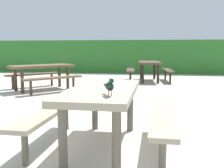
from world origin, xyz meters
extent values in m
plane|color=beige|center=(0.00, 0.00, 0.00)|extent=(60.00, 60.00, 0.00)
cube|color=#2D6B28|center=(0.00, 10.71, 0.82)|extent=(28.00, 1.96, 1.65)
cube|color=gray|center=(-0.17, -0.12, 0.70)|extent=(0.78, 1.81, 0.07)
cylinder|color=#635B4C|center=(-0.45, -0.82, 0.33)|extent=(0.09, 0.09, 0.67)
cylinder|color=#635B4C|center=(0.09, -0.83, 0.33)|extent=(0.09, 0.09, 0.67)
cylinder|color=#635B4C|center=(-0.43, 0.58, 0.33)|extent=(0.09, 0.09, 0.67)
cylinder|color=#635B4C|center=(0.10, 0.58, 0.33)|extent=(0.09, 0.09, 0.67)
cube|color=gray|center=(-0.87, -0.12, 0.41)|extent=(0.30, 1.71, 0.05)
cylinder|color=#635B4C|center=(-0.88, -0.76, 0.20)|extent=(0.07, 0.07, 0.39)
cylinder|color=#635B4C|center=(-0.87, 0.52, 0.20)|extent=(0.07, 0.07, 0.39)
cube|color=gray|center=(0.53, -0.13, 0.41)|extent=(0.30, 1.71, 0.05)
cylinder|color=#635B4C|center=(0.52, -0.77, 0.20)|extent=(0.07, 0.07, 0.39)
cylinder|color=#635B4C|center=(0.53, 0.51, 0.20)|extent=(0.07, 0.07, 0.39)
ellipsoid|color=black|center=(-0.01, -0.65, 0.84)|extent=(0.13, 0.17, 0.09)
ellipsoid|color=#0F3823|center=(0.01, -0.69, 0.84)|extent=(0.08, 0.09, 0.06)
sphere|color=#0F3823|center=(0.02, -0.71, 0.90)|extent=(0.05, 0.05, 0.05)
sphere|color=#EAE08C|center=(0.04, -0.71, 0.90)|extent=(0.01, 0.01, 0.01)
sphere|color=#EAE08C|center=(0.01, -0.73, 0.90)|extent=(0.01, 0.01, 0.01)
cone|color=black|center=(0.04, -0.75, 0.90)|extent=(0.03, 0.03, 0.02)
cube|color=black|center=(-0.06, -0.55, 0.82)|extent=(0.07, 0.10, 0.04)
cylinder|color=#47423D|center=(0.01, -0.66, 0.77)|extent=(0.01, 0.01, 0.05)
cylinder|color=#47423D|center=(-0.02, -0.67, 0.77)|extent=(0.01, 0.01, 0.05)
cube|color=#473828|center=(0.29, 6.77, 0.70)|extent=(0.91, 1.86, 0.07)
cylinder|color=#2E241A|center=(0.09, 6.05, 0.33)|extent=(0.09, 0.09, 0.67)
cylinder|color=#2E241A|center=(0.62, 6.09, 0.33)|extent=(0.09, 0.09, 0.67)
cylinder|color=#2E241A|center=(-0.03, 7.44, 0.33)|extent=(0.09, 0.09, 0.67)
cylinder|color=#2E241A|center=(0.50, 7.49, 0.33)|extent=(0.09, 0.09, 0.67)
cube|color=#473828|center=(-0.40, 6.71, 0.41)|extent=(0.42, 1.73, 0.05)
cylinder|color=#2E241A|center=(-0.35, 6.07, 0.20)|extent=(0.07, 0.07, 0.39)
cylinder|color=#2E241A|center=(-0.46, 7.35, 0.20)|extent=(0.07, 0.07, 0.39)
cube|color=#473828|center=(0.99, 6.83, 0.41)|extent=(0.42, 1.73, 0.05)
cylinder|color=#2E241A|center=(1.04, 6.19, 0.20)|extent=(0.07, 0.07, 0.39)
cylinder|color=#2E241A|center=(0.94, 7.46, 0.20)|extent=(0.07, 0.07, 0.39)
cube|color=brown|center=(-2.81, 4.14, 0.70)|extent=(1.77, 1.84, 0.07)
cylinder|color=#423324|center=(-2.14, 4.48, 0.33)|extent=(0.09, 0.09, 0.67)
cylinder|color=#423324|center=(-2.53, 4.84, 0.33)|extent=(0.09, 0.09, 0.67)
cylinder|color=#423324|center=(-3.08, 3.44, 0.33)|extent=(0.09, 0.09, 0.67)
cylinder|color=#423324|center=(-3.48, 3.80, 0.33)|extent=(0.09, 0.09, 0.67)
cube|color=brown|center=(-2.29, 3.67, 0.41)|extent=(1.36, 1.45, 0.05)
cylinder|color=#423324|center=(-1.86, 4.14, 0.20)|extent=(0.07, 0.07, 0.39)
cylinder|color=#423324|center=(-2.72, 3.20, 0.20)|extent=(0.07, 0.07, 0.39)
cube|color=brown|center=(-3.33, 4.61, 0.41)|extent=(1.36, 1.45, 0.05)
cylinder|color=#423324|center=(-2.90, 5.09, 0.20)|extent=(0.07, 0.07, 0.39)
cylinder|color=#423324|center=(-3.76, 4.14, 0.20)|extent=(0.07, 0.07, 0.39)
camera|label=1|loc=(0.41, -3.19, 1.20)|focal=42.12mm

